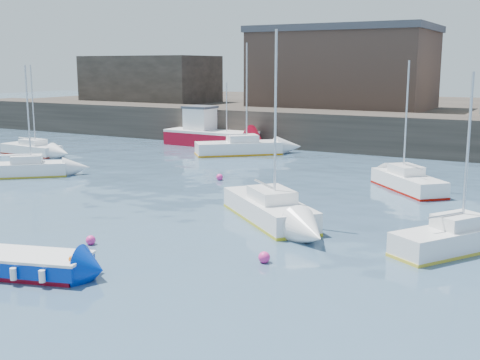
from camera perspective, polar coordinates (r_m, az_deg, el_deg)
The scene contains 16 objects.
water at distance 19.42m, azimuth -17.70°, elevation -10.22°, with size 220.00×220.00×0.00m, color #2D4760.
quay_wall at distance 49.43m, azimuth 13.06°, elevation 4.39°, with size 90.00×5.00×3.00m, color #28231E.
land_strip at distance 66.86m, azimuth 17.36°, elevation 5.70°, with size 90.00×32.00×2.80m, color #28231E.
warehouse at distance 58.59m, azimuth 9.76°, elevation 10.49°, with size 16.40×10.40×7.60m.
bldg_west at distance 68.29m, azimuth -8.51°, elevation 9.45°, with size 14.00×8.00×5.00m.
blue_dinghy at distance 21.03m, azimuth -19.33°, elevation -7.49°, with size 4.26×2.75×0.75m.
fishing_boat at distance 51.90m, azimuth -2.94°, elevation 4.44°, with size 8.28×3.45×5.39m.
sailboat_a at distance 39.68m, azimuth -19.84°, elevation 1.01°, with size 5.04×4.74×6.82m.
sailboat_b at distance 26.80m, azimuth 2.77°, elevation -2.71°, with size 6.21×5.76×8.27m.
sailboat_c at distance 23.69m, azimuth 19.53°, elevation -5.24°, with size 4.01×5.09×6.59m.
sailboat_e at distance 49.11m, azimuth -19.17°, elevation 2.79°, with size 5.40×2.01×6.84m.
sailboat_f at distance 34.42m, azimuth 15.61°, elevation -0.14°, with size 5.02×5.13×7.07m.
sailboat_h at distance 46.56m, azimuth -0.11°, elevation 3.11°, with size 6.32×5.95×8.47m.
buoy_near at distance 24.03m, azimuth -13.95°, elevation -5.96°, with size 0.38×0.38×0.38m, color #ED2D8E.
buoy_mid at distance 21.29m, azimuth 2.31°, elevation -7.83°, with size 0.42×0.42×0.42m, color #ED2D8E.
buoy_far at distance 36.21m, azimuth -1.94°, elevation -0.01°, with size 0.40×0.40×0.40m, color #ED2D8E.
Camera 1 is at (13.43, -12.27, 6.81)m, focal length 45.00 mm.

